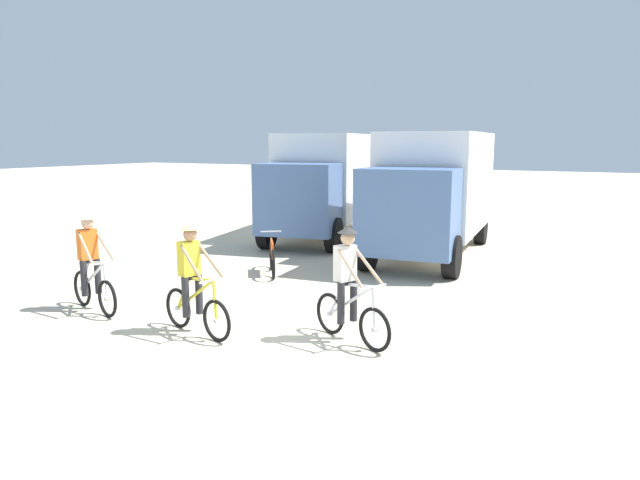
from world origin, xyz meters
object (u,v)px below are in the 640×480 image
at_px(box_truck_avon_van, 434,187).
at_px(cyclist_orange_shirt, 91,266).
at_px(box_truck_white_box, 326,180).
at_px(cyclist_cowboy_hat, 193,283).
at_px(bicycle_spare, 272,258).
at_px(cyclist_near_camera, 349,289).

distance_m(box_truck_avon_van, cyclist_orange_shirt, 9.24).
bearing_deg(box_truck_white_box, box_truck_avon_van, -18.67).
relative_size(cyclist_cowboy_hat, bicycle_spare, 1.26).
xyz_separation_m(box_truck_white_box, cyclist_cowboy_hat, (2.79, -9.85, -1.03)).
relative_size(box_truck_white_box, box_truck_avon_van, 1.02).
distance_m(cyclist_cowboy_hat, bicycle_spare, 4.47).
distance_m(cyclist_near_camera, bicycle_spare, 5.00).
height_order(cyclist_orange_shirt, cyclist_near_camera, same).
distance_m(box_truck_white_box, bicycle_spare, 5.99).
bearing_deg(cyclist_cowboy_hat, bicycle_spare, 106.61).
bearing_deg(box_truck_white_box, cyclist_near_camera, -60.14).
relative_size(cyclist_cowboy_hat, cyclist_near_camera, 1.00).
height_order(box_truck_avon_van, cyclist_cowboy_hat, box_truck_avon_van).
xyz_separation_m(box_truck_avon_van, cyclist_near_camera, (1.09, -7.62, -1.03)).
xyz_separation_m(box_truck_white_box, cyclist_near_camera, (5.16, -8.99, -1.03)).
height_order(box_truck_white_box, cyclist_near_camera, box_truck_white_box).
distance_m(box_truck_white_box, cyclist_orange_shirt, 9.79).
xyz_separation_m(cyclist_orange_shirt, cyclist_cowboy_hat, (2.52, -0.12, 0.00)).
xyz_separation_m(cyclist_cowboy_hat, bicycle_spare, (-1.27, 4.26, -0.45)).
bearing_deg(bicycle_spare, box_truck_white_box, 105.20).
bearing_deg(box_truck_white_box, cyclist_orange_shirt, -88.42).
relative_size(box_truck_white_box, cyclist_orange_shirt, 3.89).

